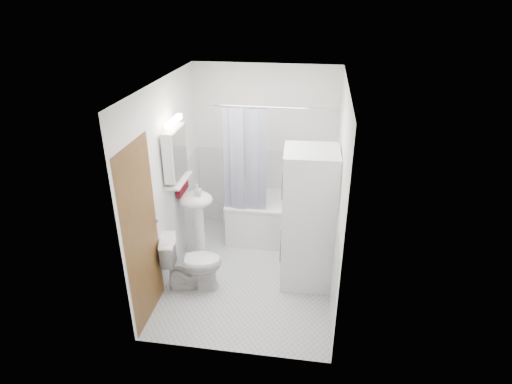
# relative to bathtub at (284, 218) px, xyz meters

# --- Properties ---
(floor) EXTENTS (2.60, 2.60, 0.00)m
(floor) POSITION_rel_bathtub_xyz_m (-0.33, -0.92, -0.34)
(floor) COLOR silver
(floor) RESTS_ON ground
(room_walls) EXTENTS (2.60, 2.60, 2.60)m
(room_walls) POSITION_rel_bathtub_xyz_m (-0.33, -0.92, 1.15)
(room_walls) COLOR white
(room_walls) RESTS_ON ground
(wainscot) EXTENTS (1.98, 2.58, 2.58)m
(wainscot) POSITION_rel_bathtub_xyz_m (-0.33, -0.63, 0.26)
(wainscot) COLOR white
(wainscot) RESTS_ON ground
(door) EXTENTS (0.05, 2.00, 2.00)m
(door) POSITION_rel_bathtub_xyz_m (-1.28, -1.47, 0.66)
(door) COLOR brown
(door) RESTS_ON ground
(bathtub) EXTENTS (1.59, 0.75, 0.61)m
(bathtub) POSITION_rel_bathtub_xyz_m (0.00, 0.00, 0.00)
(bathtub) COLOR white
(bathtub) RESTS_ON ground
(tub_spout) EXTENTS (0.04, 0.12, 0.04)m
(tub_spout) POSITION_rel_bathtub_xyz_m (0.20, 0.33, 0.59)
(tub_spout) COLOR silver
(tub_spout) RESTS_ON room_walls
(curtain_rod) EXTENTS (1.77, 0.02, 0.02)m
(curtain_rod) POSITION_rel_bathtub_xyz_m (0.00, -0.32, 1.66)
(curtain_rod) COLOR silver
(curtain_rod) RESTS_ON room_walls
(shower_curtain) EXTENTS (0.55, 0.02, 1.45)m
(shower_curtain) POSITION_rel_bathtub_xyz_m (-0.51, -0.32, 0.91)
(shower_curtain) COLOR #131A45
(shower_curtain) RESTS_ON curtain_rod
(sink) EXTENTS (0.44, 0.37, 1.04)m
(sink) POSITION_rel_bathtub_xyz_m (-1.09, -0.62, 0.37)
(sink) COLOR white
(sink) RESTS_ON ground
(medicine_cabinet) EXTENTS (0.13, 0.50, 0.71)m
(medicine_cabinet) POSITION_rel_bathtub_xyz_m (-1.24, -0.82, 1.23)
(medicine_cabinet) COLOR white
(medicine_cabinet) RESTS_ON room_walls
(shelf) EXTENTS (0.18, 0.54, 0.02)m
(shelf) POSITION_rel_bathtub_xyz_m (-1.22, -0.82, 0.86)
(shelf) COLOR silver
(shelf) RESTS_ON room_walls
(shower_caddy) EXTENTS (0.22, 0.06, 0.02)m
(shower_caddy) POSITION_rel_bathtub_xyz_m (0.25, 0.32, 0.81)
(shower_caddy) COLOR silver
(shower_caddy) RESTS_ON room_walls
(towel) EXTENTS (0.07, 0.36, 0.87)m
(towel) POSITION_rel_bathtub_xyz_m (-1.27, -0.57, 1.02)
(towel) COLOR #5F0E0B
(towel) RESTS_ON room_walls
(washer_dryer) EXTENTS (0.64, 0.63, 1.70)m
(washer_dryer) POSITION_rel_bathtub_xyz_m (0.34, -0.91, 0.52)
(washer_dryer) COLOR white
(washer_dryer) RESTS_ON ground
(toilet) EXTENTS (0.77, 0.54, 0.69)m
(toilet) POSITION_rel_bathtub_xyz_m (-0.98, -1.28, 0.01)
(toilet) COLOR white
(toilet) RESTS_ON ground
(soap_pump) EXTENTS (0.08, 0.17, 0.08)m
(soap_pump) POSITION_rel_bathtub_xyz_m (-1.04, -0.67, 0.61)
(soap_pump) COLOR gray
(soap_pump) RESTS_ON sink
(shelf_bottle) EXTENTS (0.07, 0.18, 0.07)m
(shelf_bottle) POSITION_rel_bathtub_xyz_m (-1.22, -0.97, 0.91)
(shelf_bottle) COLOR gray
(shelf_bottle) RESTS_ON shelf
(shelf_cup) EXTENTS (0.10, 0.09, 0.10)m
(shelf_cup) POSITION_rel_bathtub_xyz_m (-1.22, -0.70, 0.93)
(shelf_cup) COLOR gray
(shelf_cup) RESTS_ON shelf
(shampoo_a) EXTENTS (0.13, 0.17, 0.13)m
(shampoo_a) POSITION_rel_bathtub_xyz_m (0.02, 0.32, 0.89)
(shampoo_a) COLOR gray
(shampoo_a) RESTS_ON shower_caddy
(shampoo_b) EXTENTS (0.08, 0.21, 0.08)m
(shampoo_b) POSITION_rel_bathtub_xyz_m (0.14, 0.32, 0.87)
(shampoo_b) COLOR #23498C
(shampoo_b) RESTS_ON shower_caddy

